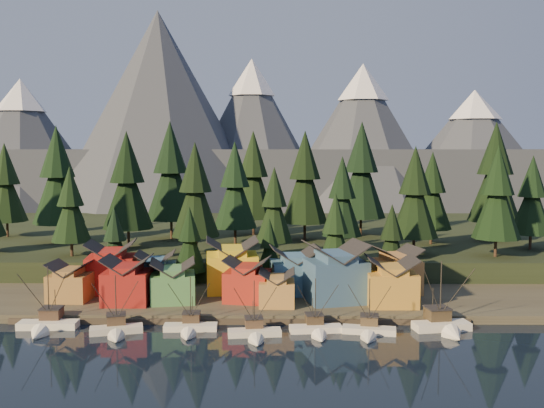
{
  "coord_description": "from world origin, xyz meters",
  "views": [
    {
      "loc": [
        6.51,
        -87.52,
        30.34
      ],
      "look_at": [
        5.63,
        30.0,
        19.56
      ],
      "focal_mm": 40.0,
      "sensor_mm": 36.0,
      "label": 1
    }
  ],
  "objects_px": {
    "boat_6": "(445,316)",
    "house_back_1": "(156,272)",
    "boat_0": "(46,317)",
    "boat_1": "(116,322)",
    "house_front_0": "(70,280)",
    "house_front_1": "(127,279)",
    "boat_4": "(317,323)",
    "boat_3": "(255,326)",
    "house_back_0": "(111,266)",
    "boat_2": "(190,321)",
    "boat_5": "(369,324)"
  },
  "relations": [
    {
      "from": "boat_6",
      "to": "house_back_1",
      "type": "relative_size",
      "value": 1.54
    },
    {
      "from": "boat_0",
      "to": "boat_1",
      "type": "height_order",
      "value": "boat_0"
    },
    {
      "from": "house_front_0",
      "to": "house_front_1",
      "type": "height_order",
      "value": "house_front_1"
    },
    {
      "from": "boat_4",
      "to": "boat_6",
      "type": "bearing_deg",
      "value": -2.48
    },
    {
      "from": "house_back_1",
      "to": "boat_3",
      "type": "bearing_deg",
      "value": -53.22
    },
    {
      "from": "boat_0",
      "to": "boat_6",
      "type": "xyz_separation_m",
      "value": [
        66.55,
        -0.3,
        0.39
      ]
    },
    {
      "from": "boat_0",
      "to": "boat_4",
      "type": "bearing_deg",
      "value": -3.7
    },
    {
      "from": "house_front_0",
      "to": "house_back_0",
      "type": "height_order",
      "value": "house_back_0"
    },
    {
      "from": "boat_6",
      "to": "house_front_0",
      "type": "bearing_deg",
      "value": 158.55
    },
    {
      "from": "boat_2",
      "to": "house_back_1",
      "type": "distance_m",
      "value": 22.91
    },
    {
      "from": "house_front_1",
      "to": "house_back_0",
      "type": "height_order",
      "value": "house_back_0"
    },
    {
      "from": "boat_6",
      "to": "boat_1",
      "type": "bearing_deg",
      "value": 172.79
    },
    {
      "from": "boat_3",
      "to": "house_front_1",
      "type": "height_order",
      "value": "house_front_1"
    },
    {
      "from": "boat_6",
      "to": "boat_2",
      "type": "bearing_deg",
      "value": 171.35
    },
    {
      "from": "house_back_0",
      "to": "house_back_1",
      "type": "relative_size",
      "value": 1.24
    },
    {
      "from": "boat_6",
      "to": "boat_4",
      "type": "bearing_deg",
      "value": 173.89
    },
    {
      "from": "boat_2",
      "to": "house_back_1",
      "type": "bearing_deg",
      "value": 113.1
    },
    {
      "from": "boat_0",
      "to": "boat_3",
      "type": "height_order",
      "value": "boat_0"
    },
    {
      "from": "boat_0",
      "to": "boat_5",
      "type": "bearing_deg",
      "value": -4.21
    },
    {
      "from": "boat_0",
      "to": "house_back_1",
      "type": "relative_size",
      "value": 1.41
    },
    {
      "from": "boat_0",
      "to": "boat_6",
      "type": "relative_size",
      "value": 0.91
    },
    {
      "from": "house_front_0",
      "to": "house_back_0",
      "type": "distance_m",
      "value": 9.31
    },
    {
      "from": "boat_4",
      "to": "boat_5",
      "type": "relative_size",
      "value": 0.98
    },
    {
      "from": "house_front_0",
      "to": "house_back_1",
      "type": "height_order",
      "value": "house_back_1"
    },
    {
      "from": "boat_1",
      "to": "boat_2",
      "type": "bearing_deg",
      "value": -7.35
    },
    {
      "from": "boat_2",
      "to": "house_front_0",
      "type": "bearing_deg",
      "value": 146.77
    },
    {
      "from": "boat_6",
      "to": "house_back_1",
      "type": "xyz_separation_m",
      "value": [
        -51.92,
        19.93,
        3.26
      ]
    },
    {
      "from": "boat_1",
      "to": "boat_2",
      "type": "height_order",
      "value": "boat_1"
    },
    {
      "from": "house_front_0",
      "to": "house_back_0",
      "type": "xyz_separation_m",
      "value": [
        5.97,
        6.99,
        1.47
      ]
    },
    {
      "from": "boat_0",
      "to": "boat_4",
      "type": "xyz_separation_m",
      "value": [
        45.29,
        -1.47,
        -0.39
      ]
    },
    {
      "from": "house_back_0",
      "to": "house_back_1",
      "type": "height_order",
      "value": "house_back_0"
    },
    {
      "from": "boat_3",
      "to": "boat_4",
      "type": "bearing_deg",
      "value": 5.8
    },
    {
      "from": "boat_5",
      "to": "house_back_0",
      "type": "distance_m",
      "value": 53.98
    },
    {
      "from": "house_back_1",
      "to": "house_back_0",
      "type": "bearing_deg",
      "value": 165.76
    },
    {
      "from": "boat_4",
      "to": "house_front_0",
      "type": "height_order",
      "value": "boat_4"
    },
    {
      "from": "house_front_0",
      "to": "house_back_1",
      "type": "distance_m",
      "value": 16.19
    },
    {
      "from": "boat_4",
      "to": "house_back_1",
      "type": "height_order",
      "value": "house_back_1"
    },
    {
      "from": "boat_3",
      "to": "boat_5",
      "type": "xyz_separation_m",
      "value": [
        18.54,
        1.43,
        0.01
      ]
    },
    {
      "from": "boat_0",
      "to": "house_back_1",
      "type": "height_order",
      "value": "boat_0"
    },
    {
      "from": "boat_3",
      "to": "boat_5",
      "type": "relative_size",
      "value": 0.99
    },
    {
      "from": "house_back_0",
      "to": "house_back_1",
      "type": "bearing_deg",
      "value": -16.24
    },
    {
      "from": "boat_0",
      "to": "house_front_1",
      "type": "xyz_separation_m",
      "value": [
        10.8,
        12.03,
        3.87
      ]
    },
    {
      "from": "boat_2",
      "to": "house_front_0",
      "type": "height_order",
      "value": "boat_2"
    },
    {
      "from": "boat_2",
      "to": "house_back_1",
      "type": "height_order",
      "value": "house_back_1"
    },
    {
      "from": "boat_5",
      "to": "house_back_1",
      "type": "distance_m",
      "value": 44.98
    },
    {
      "from": "house_back_1",
      "to": "boat_0",
      "type": "bearing_deg",
      "value": -131.36
    },
    {
      "from": "boat_3",
      "to": "boat_4",
      "type": "distance_m",
      "value": 10.32
    },
    {
      "from": "boat_0",
      "to": "boat_4",
      "type": "height_order",
      "value": "boat_0"
    },
    {
      "from": "house_back_1",
      "to": "house_front_0",
      "type": "bearing_deg",
      "value": -165.09
    },
    {
      "from": "boat_4",
      "to": "house_back_0",
      "type": "bearing_deg",
      "value": 144.78
    }
  ]
}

